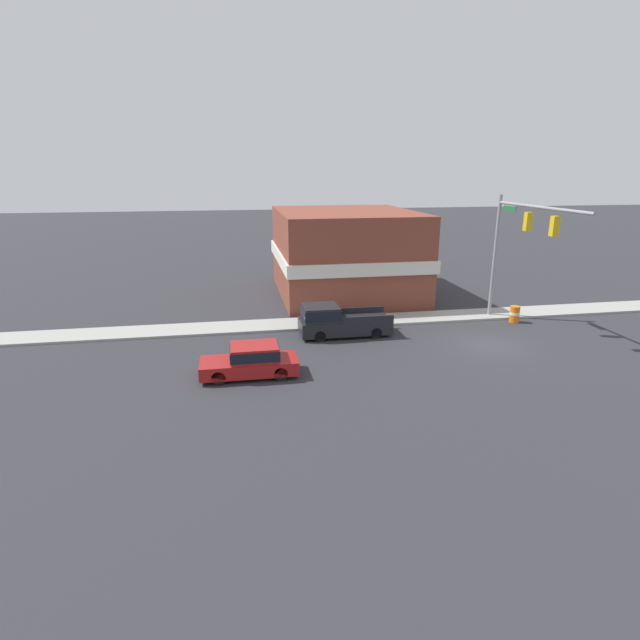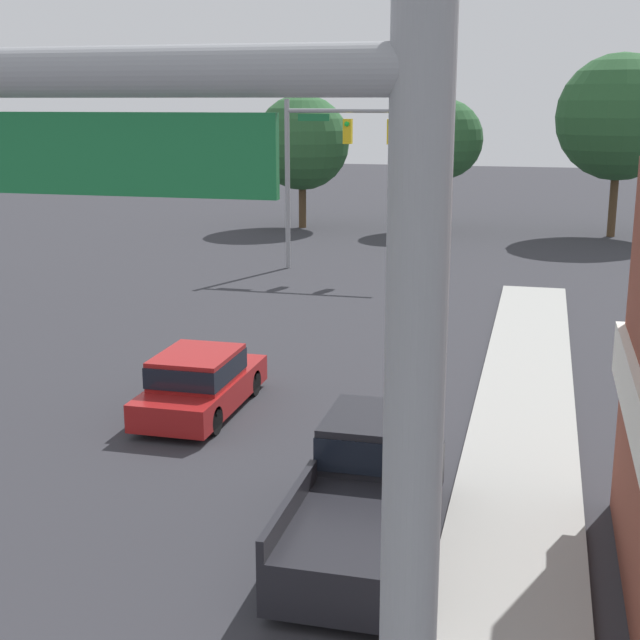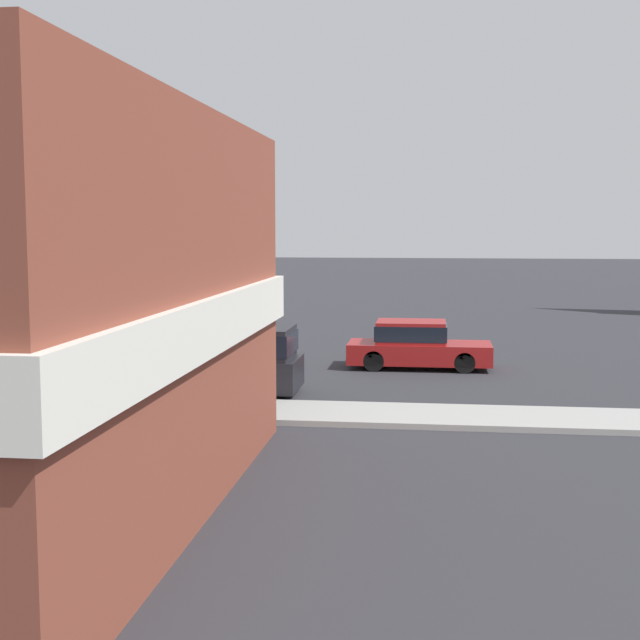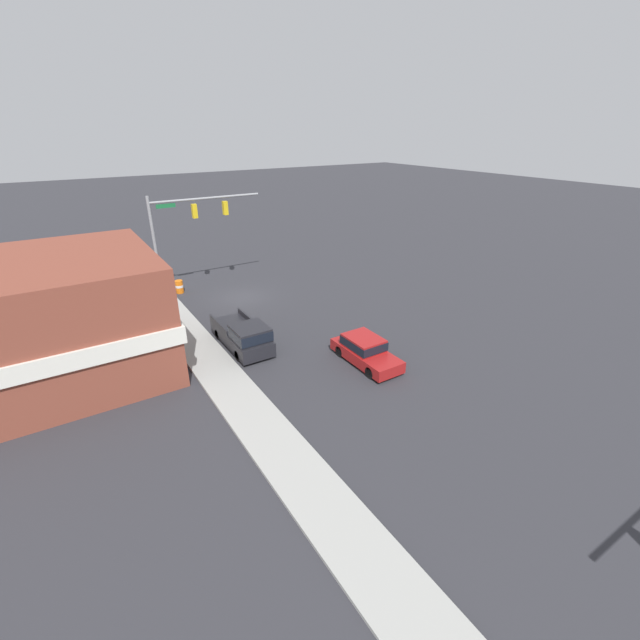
{
  "view_description": "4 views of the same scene",
  "coord_description": "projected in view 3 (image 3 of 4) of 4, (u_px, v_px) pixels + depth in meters",
  "views": [
    {
      "loc": [
        -24.23,
        13.99,
        9.47
      ],
      "look_at": [
        0.93,
        9.55,
        1.73
      ],
      "focal_mm": 28.0,
      "sensor_mm": 36.0,
      "label": 1
    },
    {
      "loc": [
        5.86,
        -5.79,
        7.36
      ],
      "look_at": [
        0.93,
        13.89,
        2.36
      ],
      "focal_mm": 50.0,
      "sensor_mm": 36.0,
      "label": 2
    },
    {
      "loc": [
        26.81,
        13.95,
        4.62
      ],
      "look_at": [
        -0.42,
        10.42,
        1.69
      ],
      "focal_mm": 50.0,
      "sensor_mm": 36.0,
      "label": 3
    },
    {
      "loc": [
        11.86,
        30.2,
        12.52
      ],
      "look_at": [
        0.43,
        12.25,
        2.82
      ],
      "focal_mm": 24.0,
      "sensor_mm": 36.0,
      "label": 4
    }
  ],
  "objects": [
    {
      "name": "car_lead",
      "position": [
        416.0,
        344.0,
        28.81
      ],
      "size": [
        1.87,
        4.6,
        1.54
      ],
      "color": "black",
      "rests_on": "ground"
    },
    {
      "name": "pickup_truck_parked",
      "position": [
        221.0,
        361.0,
        24.34
      ],
      "size": [
        2.07,
        5.35,
        1.87
      ],
      "color": "black",
      "rests_on": "ground"
    }
  ]
}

